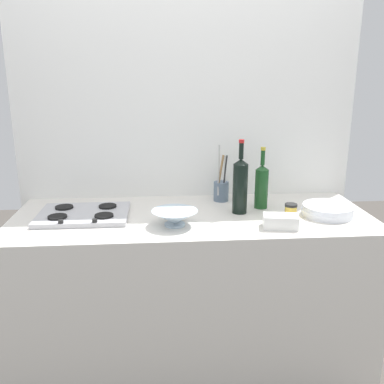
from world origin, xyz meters
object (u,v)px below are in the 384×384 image
at_px(condiment_jar_front, 291,211).
at_px(wine_bottle_mid_left, 262,185).
at_px(wine_bottle_leftmost, 240,185).
at_px(plate_stack, 327,210).
at_px(stovetop_hob, 84,214).
at_px(butter_dish, 280,221).
at_px(utensil_crock, 221,189).
at_px(mixing_bowl, 175,217).

bearing_deg(condiment_jar_front, wine_bottle_mid_left, 120.22).
distance_m(wine_bottle_leftmost, wine_bottle_mid_left, 0.15).
height_order(plate_stack, wine_bottle_mid_left, wine_bottle_mid_left).
xyz_separation_m(stovetop_hob, butter_dish, (0.93, -0.23, 0.02)).
bearing_deg(utensil_crock, stovetop_hob, -162.92).
relative_size(wine_bottle_leftmost, mixing_bowl, 1.74).
xyz_separation_m(wine_bottle_leftmost, utensil_crock, (-0.06, 0.22, -0.08)).
xyz_separation_m(plate_stack, wine_bottle_leftmost, (-0.43, 0.08, 0.12)).
bearing_deg(plate_stack, condiment_jar_front, -172.51).
height_order(mixing_bowl, butter_dish, mixing_bowl).
xyz_separation_m(wine_bottle_mid_left, butter_dish, (0.02, -0.31, -0.09)).
bearing_deg(stovetop_hob, wine_bottle_leftmost, 0.35).
distance_m(plate_stack, condiment_jar_front, 0.20).
height_order(wine_bottle_leftmost, utensil_crock, wine_bottle_leftmost).
bearing_deg(wine_bottle_mid_left, stovetop_hob, -175.06).
xyz_separation_m(stovetop_hob, wine_bottle_leftmost, (0.79, 0.00, 0.13)).
distance_m(butter_dish, condiment_jar_front, 0.15).
distance_m(wine_bottle_mid_left, butter_dish, 0.32).
relative_size(wine_bottle_mid_left, butter_dish, 2.07).
height_order(wine_bottle_mid_left, utensil_crock, wine_bottle_mid_left).
relative_size(plate_stack, butter_dish, 1.63).
bearing_deg(utensil_crock, butter_dish, -65.00).
relative_size(utensil_crock, condiment_jar_front, 4.29).
height_order(plate_stack, condiment_jar_front, condiment_jar_front).
distance_m(stovetop_hob, butter_dish, 0.96).
bearing_deg(mixing_bowl, wine_bottle_leftmost, 25.90).
bearing_deg(condiment_jar_front, mixing_bowl, -174.33).
bearing_deg(wine_bottle_leftmost, butter_dish, -57.81).
bearing_deg(wine_bottle_mid_left, mixing_bowl, -152.95).
height_order(stovetop_hob, plate_stack, plate_stack).
relative_size(wine_bottle_leftmost, butter_dish, 2.39).
height_order(stovetop_hob, wine_bottle_mid_left, wine_bottle_mid_left).
height_order(plate_stack, butter_dish, butter_dish).
relative_size(butter_dish, utensil_crock, 0.50).
relative_size(wine_bottle_leftmost, utensil_crock, 1.19).
distance_m(wine_bottle_mid_left, mixing_bowl, 0.53).
distance_m(mixing_bowl, utensil_crock, 0.47).
relative_size(plate_stack, mixing_bowl, 1.19).
xyz_separation_m(stovetop_hob, mixing_bowl, (0.45, -0.16, 0.03)).
height_order(wine_bottle_mid_left, condiment_jar_front, wine_bottle_mid_left).
bearing_deg(stovetop_hob, wine_bottle_mid_left, 4.94).
height_order(wine_bottle_leftmost, wine_bottle_mid_left, wine_bottle_leftmost).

